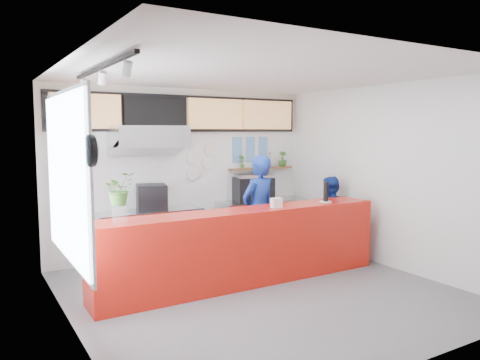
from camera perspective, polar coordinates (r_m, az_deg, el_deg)
name	(u,v)px	position (r m, az deg, el deg)	size (l,w,h in m)	color
floor	(259,291)	(6.74, 2.39, -13.38)	(5.00, 5.00, 0.00)	slate
ceiling	(260,73)	(6.41, 2.50, 12.85)	(5.00, 5.00, 0.00)	silver
wall_back	(185,172)	(8.59, -6.74, 1.03)	(5.00, 5.00, 0.00)	white
wall_left	(69,198)	(5.46, -20.09, -2.09)	(5.00, 5.00, 0.00)	white
wall_right	(387,176)	(8.04, 17.50, 0.46)	(5.00, 5.00, 0.00)	white
service_counter	(245,247)	(6.91, 0.57, -8.13)	(4.50, 0.60, 1.10)	red
cream_band	(184,111)	(8.56, -6.81, 8.38)	(5.00, 0.02, 0.80)	beige
prep_bench	(150,236)	(8.18, -10.94, -6.74)	(1.80, 0.60, 0.90)	#B2B5BA
panini_oven	(152,197)	(8.08, -10.73, -2.08)	(0.48, 0.48, 0.43)	black
extraction_hood	(149,136)	(7.94, -11.06, 5.26)	(1.20, 0.70, 0.35)	#B2B5BA
hood_lip	(149,148)	(7.94, -11.03, 3.81)	(1.20, 0.70, 0.08)	#B2B5BA
right_bench	(262,223)	(9.20, 2.71, -5.23)	(1.80, 0.60, 0.90)	#B2B5BA
espresso_machine	(253,189)	(8.98, 1.61, -1.12)	(0.71, 0.50, 0.45)	black
espresso_tray	(253,176)	(8.95, 1.61, 0.49)	(0.66, 0.45, 0.06)	#AAADB1
herb_shelf	(261,168)	(9.27, 2.57, 1.42)	(1.40, 0.18, 0.04)	brown
menu_board_far_left	(86,111)	(7.90, -18.25, 7.97)	(1.10, 0.10, 0.55)	tan
menu_board_mid_left	(155,113)	(8.23, -10.27, 8.08)	(1.10, 0.10, 0.55)	black
menu_board_mid_right	(215,114)	(8.71, -3.04, 8.04)	(1.10, 0.10, 0.55)	tan
menu_board_far_right	(267,115)	(9.31, 3.35, 7.90)	(1.10, 0.10, 0.55)	tan
soffit	(185,114)	(8.53, -6.72, 8.05)	(4.80, 0.04, 0.65)	black
window_pane	(66,178)	(5.73, -20.43, 0.28)	(0.04, 2.20, 1.90)	silver
window_frame	(68,177)	(5.74, -20.23, 0.29)	(0.03, 2.30, 2.00)	#B2B5BA
wall_clock_rim	(91,151)	(4.54, -17.70, 3.42)	(0.30, 0.30, 0.05)	black
wall_clock_face	(94,151)	(4.55, -17.33, 3.43)	(0.26, 0.26, 0.02)	white
track_rail	(102,67)	(5.54, -16.46, 13.08)	(0.05, 2.40, 0.04)	black
dec_plate_a	(193,158)	(8.61, -5.77, 2.71)	(0.24, 0.24, 0.03)	silver
dec_plate_b	(208,163)	(8.75, -3.98, 2.12)	(0.24, 0.24, 0.03)	silver
dec_plate_c	(193,174)	(8.63, -5.75, 0.73)	(0.24, 0.24, 0.03)	silver
dec_plate_d	(210,149)	(8.76, -3.70, 3.77)	(0.24, 0.24, 0.03)	silver
photo_frame_a	(237,143)	(9.05, -0.34, 4.48)	(0.20, 0.02, 0.25)	#598CBF
photo_frame_b	(250,143)	(9.21, 1.27, 4.51)	(0.20, 0.02, 0.25)	#598CBF
photo_frame_c	(263,143)	(9.37, 2.83, 4.52)	(0.20, 0.02, 0.25)	#598CBF
photo_frame_d	(237,156)	(9.06, -0.34, 2.90)	(0.20, 0.02, 0.25)	#598CBF
photo_frame_e	(250,156)	(9.22, 1.27, 2.95)	(0.20, 0.02, 0.25)	#598CBF
photo_frame_f	(263,156)	(9.38, 2.82, 3.00)	(0.20, 0.02, 0.25)	#598CBF
staff_center	(259,212)	(7.64, 2.29, -3.91)	(0.67, 0.44, 1.84)	navy
staff_right	(329,216)	(8.58, 10.80, -4.34)	(0.70, 0.54, 1.43)	navy
herb_a	(242,161)	(9.03, 0.24, 2.27)	(0.14, 0.10, 0.26)	#346122
herb_c	(266,160)	(9.33, 3.16, 2.47)	(0.27, 0.23, 0.30)	#346122
herb_d	(283,159)	(9.56, 5.22, 2.58)	(0.17, 0.15, 0.31)	#346122
glass_vase	(120,214)	(5.98, -14.45, -3.99)	(0.19, 0.19, 0.23)	silver
basil_vase	(119,189)	(5.94, -14.53, -1.05)	(0.37, 0.32, 0.41)	#346122
napkin_holder	(276,203)	(6.99, 4.46, -2.78)	(0.16, 0.10, 0.14)	silver
white_plate	(326,202)	(7.63, 10.40, -2.62)	(0.19, 0.19, 0.01)	silver
pepper_mill	(326,192)	(7.61, 10.42, -1.40)	(0.08, 0.08, 0.31)	black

